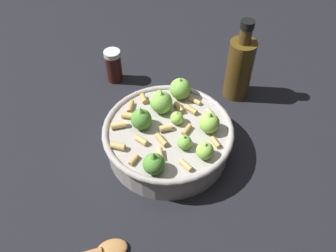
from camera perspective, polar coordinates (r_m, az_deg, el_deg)
ground_plane at (r=0.73m, az=-0.00°, el=-3.73°), size 2.40×2.40×0.00m
cooking_pan at (r=0.70m, az=0.05°, el=-1.58°), size 0.26×0.26×0.11m
pepper_shaker at (r=0.87m, az=-8.77°, el=9.59°), size 0.04×0.04×0.08m
olive_oil_bottle at (r=0.81m, az=11.49°, el=9.31°), size 0.06×0.06×0.19m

